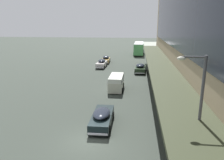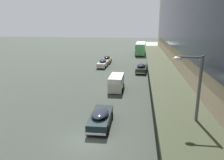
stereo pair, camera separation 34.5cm
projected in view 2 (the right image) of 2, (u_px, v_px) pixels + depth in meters
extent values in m
plane|color=#343B33|center=(87.00, 141.00, 16.68)|extent=(240.00, 240.00, 0.00)
cube|color=#2D331F|center=(176.00, 101.00, 14.97)|extent=(3.20, 72.00, 0.24)
cube|color=#4A9B56|center=(140.00, 48.00, 61.79)|extent=(2.81, 10.04, 2.86)
cube|color=black|center=(141.00, 47.00, 61.70)|extent=(2.82, 9.24, 1.26)
cube|color=silver|center=(141.00, 43.00, 61.41)|extent=(2.71, 10.03, 0.12)
cube|color=black|center=(141.00, 43.00, 66.29)|extent=(1.26, 0.10, 0.36)
cylinder|color=black|center=(137.00, 51.00, 65.54)|extent=(0.28, 1.01, 1.00)
cylinder|color=black|center=(145.00, 51.00, 65.16)|extent=(0.28, 1.01, 1.00)
cylinder|color=black|center=(135.00, 54.00, 59.36)|extent=(0.28, 1.01, 1.00)
cylinder|color=black|center=(145.00, 54.00, 58.97)|extent=(0.28, 1.01, 1.00)
cube|color=olive|center=(141.00, 48.00, 72.48)|extent=(1.92, 4.25, 0.77)
ellipsoid|color=#1E232D|center=(141.00, 46.00, 72.11)|extent=(1.64, 2.36, 0.56)
cube|color=silver|center=(141.00, 48.00, 74.58)|extent=(1.68, 0.18, 0.14)
cube|color=silver|center=(141.00, 50.00, 70.49)|extent=(1.68, 0.18, 0.14)
sphere|color=silver|center=(140.00, 47.00, 74.56)|extent=(0.18, 0.18, 0.18)
sphere|color=silver|center=(143.00, 47.00, 74.40)|extent=(0.18, 0.18, 0.18)
cylinder|color=black|center=(139.00, 49.00, 73.93)|extent=(0.16, 0.64, 0.64)
cylinder|color=black|center=(144.00, 49.00, 73.65)|extent=(0.16, 0.64, 0.64)
cylinder|color=black|center=(138.00, 49.00, 71.45)|extent=(0.16, 0.64, 0.64)
cylinder|color=black|center=(144.00, 50.00, 71.17)|extent=(0.16, 0.64, 0.64)
cube|color=olive|center=(107.00, 60.00, 49.36)|extent=(1.90, 4.64, 0.72)
ellipsoid|color=#1E232D|center=(107.00, 57.00, 49.41)|extent=(1.59, 2.58, 0.61)
cube|color=silver|center=(106.00, 63.00, 47.16)|extent=(1.57, 0.21, 0.14)
cube|color=silver|center=(108.00, 59.00, 51.65)|extent=(1.57, 0.21, 0.14)
sphere|color=silver|center=(108.00, 62.00, 47.09)|extent=(0.18, 0.18, 0.18)
sphere|color=silver|center=(104.00, 62.00, 47.16)|extent=(0.18, 0.18, 0.18)
cylinder|color=black|center=(110.00, 62.00, 48.00)|extent=(0.18, 0.65, 0.64)
cylinder|color=black|center=(103.00, 62.00, 48.12)|extent=(0.18, 0.65, 0.64)
cylinder|color=black|center=(111.00, 60.00, 50.73)|extent=(0.18, 0.65, 0.64)
cylinder|color=black|center=(104.00, 60.00, 50.84)|extent=(0.18, 0.65, 0.64)
cube|color=black|center=(101.00, 118.00, 19.19)|extent=(1.73, 4.71, 0.76)
ellipsoid|color=#1E232D|center=(100.00, 113.00, 18.81)|extent=(1.50, 2.60, 0.52)
cube|color=silver|center=(105.00, 110.00, 21.55)|extent=(1.58, 0.14, 0.14)
cube|color=silver|center=(96.00, 134.00, 16.95)|extent=(1.58, 0.14, 0.14)
sphere|color=silver|center=(100.00, 108.00, 21.50)|extent=(0.18, 0.18, 0.18)
sphere|color=silver|center=(109.00, 108.00, 21.40)|extent=(0.18, 0.18, 0.18)
cylinder|color=black|center=(95.00, 114.00, 20.75)|extent=(0.15, 0.64, 0.64)
cylinder|color=black|center=(112.00, 115.00, 20.57)|extent=(0.15, 0.64, 0.64)
cylinder|color=black|center=(88.00, 128.00, 17.96)|extent=(0.15, 0.64, 0.64)
cylinder|color=black|center=(108.00, 130.00, 17.78)|extent=(0.15, 0.64, 0.64)
cube|color=beige|center=(103.00, 64.00, 44.16)|extent=(1.76, 4.58, 0.84)
ellipsoid|color=#1E232D|center=(103.00, 61.00, 44.20)|extent=(1.51, 2.53, 0.58)
cube|color=silver|center=(100.00, 68.00, 42.01)|extent=(1.56, 0.16, 0.14)
cube|color=silver|center=(105.00, 63.00, 46.45)|extent=(1.56, 0.16, 0.14)
sphere|color=silver|center=(103.00, 66.00, 41.89)|extent=(0.18, 0.18, 0.18)
sphere|color=silver|center=(98.00, 66.00, 42.03)|extent=(0.18, 0.18, 0.18)
cylinder|color=black|center=(105.00, 67.00, 42.78)|extent=(0.16, 0.64, 0.64)
cylinder|color=black|center=(97.00, 67.00, 43.02)|extent=(0.16, 0.64, 0.64)
cylinder|color=black|center=(108.00, 65.00, 45.47)|extent=(0.16, 0.64, 0.64)
cylinder|color=black|center=(100.00, 64.00, 45.71)|extent=(0.16, 0.64, 0.64)
cube|color=#20311D|center=(141.00, 69.00, 39.70)|extent=(2.02, 4.82, 0.81)
ellipsoid|color=#1E232D|center=(141.00, 65.00, 39.30)|extent=(1.70, 2.68, 0.59)
cube|color=silver|center=(142.00, 68.00, 42.06)|extent=(1.70, 0.21, 0.14)
cube|color=silver|center=(140.00, 73.00, 37.46)|extent=(1.70, 0.21, 0.14)
sphere|color=silver|center=(139.00, 66.00, 42.04)|extent=(0.18, 0.18, 0.18)
sphere|color=silver|center=(144.00, 66.00, 41.87)|extent=(0.18, 0.18, 0.18)
cylinder|color=black|center=(137.00, 69.00, 41.33)|extent=(0.17, 0.65, 0.64)
cylinder|color=black|center=(146.00, 69.00, 41.02)|extent=(0.17, 0.65, 0.64)
cylinder|color=black|center=(136.00, 72.00, 38.53)|extent=(0.17, 0.65, 0.64)
cylinder|color=black|center=(146.00, 72.00, 38.22)|extent=(0.17, 0.65, 0.64)
cube|color=beige|center=(116.00, 84.00, 29.25)|extent=(1.77, 4.31, 1.29)
cube|color=silver|center=(116.00, 79.00, 29.05)|extent=(1.73, 4.22, 0.83)
cube|color=black|center=(116.00, 79.00, 29.08)|extent=(1.81, 3.88, 0.41)
ellipsoid|color=beige|center=(118.00, 79.00, 31.23)|extent=(1.61, 0.61, 1.11)
cylinder|color=black|center=(111.00, 85.00, 30.67)|extent=(0.16, 0.64, 0.64)
cylinder|color=black|center=(124.00, 85.00, 30.45)|extent=(0.16, 0.64, 0.64)
cylinder|color=black|center=(109.00, 90.00, 28.28)|extent=(0.16, 0.64, 0.64)
cylinder|color=black|center=(122.00, 90.00, 28.06)|extent=(0.16, 0.64, 0.64)
cylinder|color=black|center=(181.00, 126.00, 17.77)|extent=(0.16, 0.16, 0.85)
cylinder|color=black|center=(179.00, 127.00, 17.67)|extent=(0.16, 0.16, 0.85)
cube|color=black|center=(181.00, 118.00, 17.52)|extent=(0.45, 0.45, 0.70)
cylinder|color=black|center=(183.00, 117.00, 17.67)|extent=(0.10, 0.10, 0.63)
cylinder|color=black|center=(179.00, 118.00, 17.36)|extent=(0.10, 0.10, 0.63)
sphere|color=tan|center=(181.00, 113.00, 17.41)|extent=(0.22, 0.22, 0.22)
cylinder|color=black|center=(181.00, 112.00, 17.39)|extent=(0.33, 0.33, 0.02)
cylinder|color=black|center=(181.00, 111.00, 17.37)|extent=(0.21, 0.21, 0.12)
cylinder|color=#4C4C51|center=(196.00, 121.00, 11.70)|extent=(0.16, 0.16, 7.03)
cylinder|color=#4C4C51|center=(190.00, 57.00, 10.91)|extent=(1.20, 0.10, 0.10)
ellipsoid|color=silver|center=(178.00, 59.00, 11.01)|extent=(0.44, 0.28, 0.20)
cylinder|color=red|center=(162.00, 94.00, 26.30)|extent=(0.20, 0.20, 0.55)
sphere|color=red|center=(162.00, 91.00, 26.21)|extent=(0.18, 0.18, 0.18)
cylinder|color=red|center=(162.00, 93.00, 26.44)|extent=(0.08, 0.10, 0.08)
cylinder|color=red|center=(162.00, 94.00, 26.15)|extent=(0.08, 0.10, 0.08)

